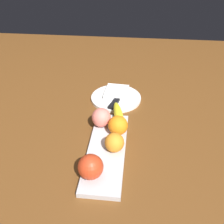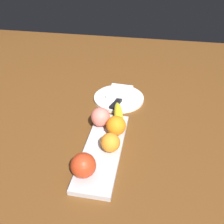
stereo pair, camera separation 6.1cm
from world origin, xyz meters
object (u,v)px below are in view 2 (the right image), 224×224
Objects in this scene: knife at (118,101)px; peach at (100,117)px; apple at (83,165)px; dinner_plate at (119,98)px; orange_near_banana at (116,126)px; banana at (119,117)px; orange_near_apple at (110,142)px; fruit_tray at (103,149)px; folded_napkin at (120,92)px.

peach is at bearing -175.77° from knife.
knife is at bearing -4.79° from apple.
apple is at bearing 176.15° from dinner_plate.
dinner_plate is (0.47, -0.03, -0.05)m from apple.
knife is (0.21, 0.03, -0.04)m from orange_near_banana.
banana is 2.75× the size of orange_near_banana.
peach is (0.25, 0.00, -0.00)m from apple.
orange_near_banana is 0.22m from knife.
orange_near_apple is 0.09m from orange_near_banana.
knife is (0.17, -0.04, -0.04)m from peach.
fruit_tray is 1.96× the size of banana.
fruit_tray is 0.14m from apple.
peach is at bearing 25.67° from orange_near_apple.
orange_near_apple is at bearing -26.12° from apple.
banana is at bearing -153.06° from knife.
dinner_plate is 1.25× the size of knife.
banana reaches higher than knife.
orange_near_banana is at bearing -10.12° from banana.
apple is at bearing -24.16° from banana.
dinner_plate is 0.05m from knife.
banana is at bearing 2.37° from orange_near_banana.
folded_napkin is 0.07m from knife.
dinner_plate is at bearing 180.00° from folded_napkin.
banana is (0.16, -0.03, 0.03)m from fruit_tray.
apple reaches higher than peach.
apple reaches higher than banana.
orange_near_banana reaches higher than dinner_plate.
peach is at bearing 170.85° from dinner_plate.
fruit_tray is at bearing 180.00° from folded_napkin.
orange_near_apple reaches higher than knife.
peach reaches higher than banana.
banana is at bearing -9.75° from fruit_tray.
banana is 0.17m from orange_near_apple.
knife is at bearing -176.98° from folded_napkin.
peach is at bearing -71.37° from banana.
orange_near_banana reaches higher than fruit_tray.
orange_near_apple is (0.12, -0.06, -0.01)m from apple.
knife is at bearing -0.75° from fruit_tray.
peach is 0.23m from dinner_plate.
knife is at bearing 177.49° from banana.
banana is 1.67× the size of folded_napkin.
orange_near_apple is 0.37× the size of knife.
dinner_plate is at bearing 21.84° from knife.
orange_near_apple reaches higher than banana.
fruit_tray is 0.14m from peach.
fruit_tray is 0.34m from dinner_plate.
folded_napkin is at bearing 0.00° from dinner_plate.
banana is 0.08m from peach.
knife is at bearing 7.20° from orange_near_banana.
banana is (0.29, -0.06, -0.02)m from apple.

